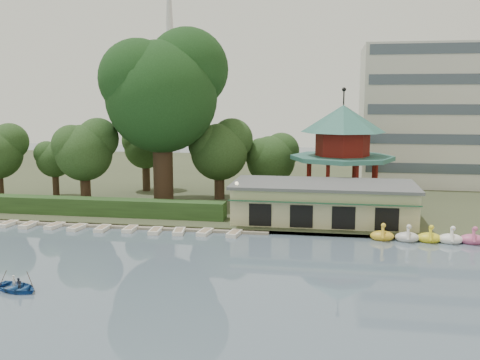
% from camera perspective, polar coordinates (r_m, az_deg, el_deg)
% --- Properties ---
extents(ground_plane, '(220.00, 220.00, 0.00)m').
position_cam_1_polar(ground_plane, '(36.63, -8.01, -11.93)').
color(ground_plane, slate).
rests_on(ground_plane, ground).
extents(shore, '(220.00, 70.00, 0.40)m').
position_cam_1_polar(shore, '(86.22, 2.48, 0.24)').
color(shore, '#424930').
rests_on(shore, ground).
extents(embankment, '(220.00, 0.60, 0.30)m').
position_cam_1_polar(embankment, '(52.59, -2.29, -5.29)').
color(embankment, gray).
rests_on(embankment, ground).
extents(dock, '(34.00, 1.60, 0.24)m').
position_cam_1_polar(dock, '(56.17, -14.41, -4.69)').
color(dock, gray).
rests_on(dock, ground).
extents(boathouse, '(18.60, 9.39, 3.90)m').
position_cam_1_polar(boathouse, '(55.59, 8.86, -2.28)').
color(boathouse, '#C5C191').
rests_on(boathouse, shore).
extents(pavilion, '(12.40, 12.40, 13.50)m').
position_cam_1_polar(pavilion, '(64.86, 10.87, 3.79)').
color(pavilion, '#C5C191').
rests_on(pavilion, shore).
extents(broadcast_tower, '(8.00, 8.00, 96.00)m').
position_cam_1_polar(broadcast_tower, '(181.70, -7.51, 15.29)').
color(broadcast_tower, silver).
rests_on(broadcast_tower, ground).
extents(hedge, '(30.00, 2.00, 1.80)m').
position_cam_1_polar(hedge, '(60.09, -15.80, -2.72)').
color(hedge, '#2A4A20').
rests_on(hedge, shore).
extents(lamp_post, '(0.36, 0.36, 4.28)m').
position_cam_1_polar(lamp_post, '(53.27, -0.35, -1.59)').
color(lamp_post, black).
rests_on(lamp_post, shore).
extents(big_tree, '(14.38, 13.39, 20.80)m').
position_cam_1_polar(big_tree, '(63.88, -8.18, 9.72)').
color(big_tree, '#3A281C').
rests_on(big_tree, shore).
extents(small_trees, '(39.88, 16.64, 10.21)m').
position_cam_1_polar(small_trees, '(68.05, -10.13, 3.17)').
color(small_trees, '#3A281C').
rests_on(small_trees, shore).
extents(swan_boats, '(16.09, 2.04, 1.92)m').
position_cam_1_polar(swan_boats, '(52.11, 22.90, -5.83)').
color(swan_boats, yellow).
rests_on(swan_boats, ground).
extents(moored_rowboats, '(30.18, 2.76, 0.36)m').
position_cam_1_polar(moored_rowboats, '(55.18, -15.61, -4.91)').
color(moored_rowboats, white).
rests_on(moored_rowboats, ground).
extents(rowboat_with_passengers, '(5.42, 4.56, 2.01)m').
position_cam_1_polar(rowboat_with_passengers, '(39.64, -22.75, -10.18)').
color(rowboat_with_passengers, '#25579D').
rests_on(rowboat_with_passengers, ground).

